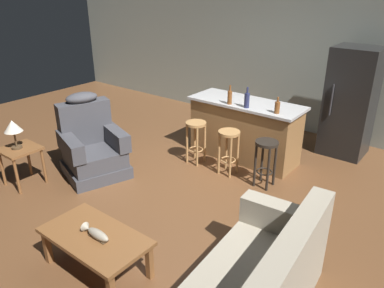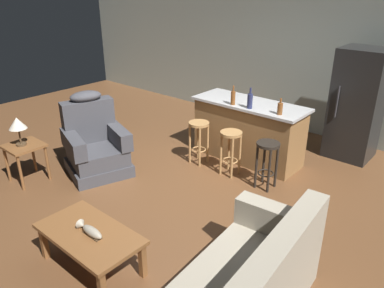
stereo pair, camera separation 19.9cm
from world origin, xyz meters
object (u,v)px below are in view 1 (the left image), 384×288
(bottle_short_amber, at_px, (247,100))
(bar_stool_middle, at_px, (229,144))
(bottle_tall_green, at_px, (230,97))
(fish_figurine, at_px, (96,233))
(recliner_near_lamp, at_px, (92,147))
(end_table, at_px, (21,154))
(kitchen_island, at_px, (245,130))
(coffee_table, at_px, (95,240))
(bar_stool_right, at_px, (266,155))
(bottle_wine_dark, at_px, (277,107))
(bar_stool_left, at_px, (196,135))
(refrigerator, at_px, (350,102))
(table_lamp, at_px, (13,127))

(bottle_short_amber, bearing_deg, bar_stool_middle, -96.48)
(bottle_tall_green, relative_size, bottle_short_amber, 0.95)
(fish_figurine, xyz_separation_m, recliner_near_lamp, (-1.75, 1.32, -0.04))
(end_table, height_order, kitchen_island, kitchen_island)
(coffee_table, distance_m, bar_stool_right, 2.59)
(coffee_table, relative_size, bottle_wine_dark, 4.65)
(fish_figurine, distance_m, end_table, 2.30)
(kitchen_island, distance_m, bottle_wine_dark, 0.86)
(bottle_tall_green, bearing_deg, kitchen_island, 61.67)
(kitchen_island, relative_size, bar_stool_left, 2.65)
(bar_stool_left, bearing_deg, fish_figurine, -73.67)
(coffee_table, bearing_deg, bottle_short_amber, 91.15)
(bar_stool_left, distance_m, bottle_short_amber, 0.96)
(refrigerator, bearing_deg, bar_stool_left, -133.30)
(recliner_near_lamp, height_order, kitchen_island, recliner_near_lamp)
(bottle_tall_green, bearing_deg, recliner_near_lamp, -130.45)
(bar_stool_left, xyz_separation_m, bar_stool_right, (1.21, 0.00, 0.00))
(coffee_table, height_order, fish_figurine, fish_figurine)
(fish_figurine, xyz_separation_m, table_lamp, (-2.25, 0.47, 0.41))
(coffee_table, bearing_deg, bottle_wine_dark, 82.07)
(table_lamp, distance_m, bottle_short_amber, 3.28)
(refrigerator, bearing_deg, bottle_wine_dark, -113.19)
(coffee_table, xyz_separation_m, bottle_wine_dark, (0.41, 2.96, 0.68))
(coffee_table, relative_size, refrigerator, 0.62)
(fish_figurine, relative_size, bottle_short_amber, 1.10)
(bar_stool_right, bearing_deg, bottle_tall_green, 156.70)
(bar_stool_left, height_order, bottle_wine_dark, bottle_wine_dark)
(refrigerator, xyz_separation_m, bottle_tall_green, (-1.36, -1.46, 0.18))
(fish_figurine, distance_m, kitchen_island, 3.19)
(recliner_near_lamp, relative_size, bottle_wine_dark, 5.08)
(refrigerator, xyz_separation_m, bottle_wine_dark, (-0.60, -1.41, 0.16))
(fish_figurine, height_order, bar_stool_left, bar_stool_left)
(bar_stool_left, xyz_separation_m, refrigerator, (1.72, 1.83, 0.41))
(coffee_table, height_order, refrigerator, refrigerator)
(fish_figurine, relative_size, kitchen_island, 0.19)
(table_lamp, bearing_deg, bar_stool_middle, 44.55)
(bar_stool_right, bearing_deg, refrigerator, 74.40)
(end_table, bearing_deg, bottle_short_amber, 48.61)
(fish_figurine, height_order, refrigerator, refrigerator)
(bottle_wine_dark, bearing_deg, end_table, -136.58)
(kitchen_island, relative_size, bottle_wine_dark, 7.61)
(bar_stool_middle, bearing_deg, bottle_tall_green, 123.88)
(bar_stool_middle, xyz_separation_m, bottle_wine_dark, (0.51, 0.42, 0.57))
(coffee_table, xyz_separation_m, bar_stool_left, (-0.71, 2.54, 0.11))
(fish_figurine, xyz_separation_m, bar_stool_left, (-0.75, 2.55, 0.01))
(fish_figurine, relative_size, recliner_near_lamp, 0.28)
(bar_stool_middle, xyz_separation_m, refrigerator, (1.12, 1.83, 0.41))
(fish_figurine, bearing_deg, end_table, 167.64)
(coffee_table, distance_m, refrigerator, 4.51)
(recliner_near_lamp, distance_m, end_table, 0.97)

